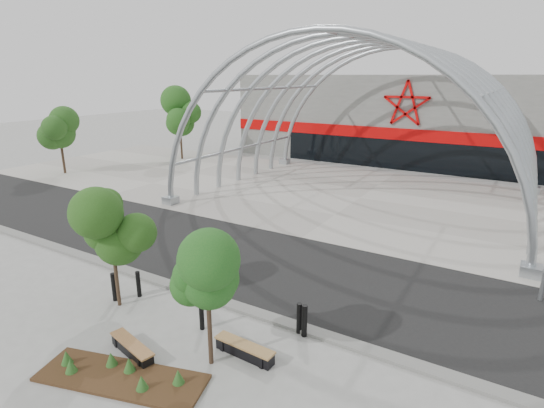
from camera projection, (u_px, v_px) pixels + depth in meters
name	position (u px, v px, depth m)	size (l,w,h in m)	color
ground	(217.00, 297.00, 15.82)	(140.00, 140.00, 0.00)	gray
road	(266.00, 263.00, 18.69)	(140.00, 7.00, 0.02)	black
forecourt	(360.00, 198.00, 28.53)	(60.00, 17.00, 0.04)	#A19C92
kerb	(213.00, 299.00, 15.59)	(60.00, 0.50, 0.12)	slate
arena_building	(424.00, 117.00, 42.11)	(34.00, 15.24, 8.00)	slate
vault_canopy	(360.00, 198.00, 28.53)	(20.80, 15.80, 20.36)	#A0A7AC
planting_bed	(120.00, 375.00, 11.55)	(4.91, 2.68, 0.50)	#302113
street_tree_0	(111.00, 227.00, 14.42)	(1.82, 1.82, 4.15)	#302418
street_tree_1	(207.00, 273.00, 11.39)	(1.67, 1.67, 3.95)	black
bench_0	(132.00, 349.00, 12.51)	(1.96, 0.85, 0.40)	black
bench_1	(245.00, 350.00, 12.44)	(1.97, 0.52, 0.41)	black
bollard_0	(138.00, 284.00, 15.74)	(0.16, 0.16, 1.01)	black
bollard_1	(114.00, 287.00, 15.45)	(0.17, 0.17, 1.09)	black
bollard_2	(202.00, 316.00, 13.70)	(0.16, 0.16, 0.98)	black
bollard_3	(304.00, 321.00, 13.31)	(0.17, 0.17, 1.09)	black
bollard_4	(299.00, 318.00, 13.49)	(0.17, 0.17, 1.05)	black
bg_tree_0	(179.00, 111.00, 40.72)	(3.00, 3.00, 6.45)	black
bg_tree_2	(59.00, 127.00, 34.71)	(2.55, 2.55, 5.38)	black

